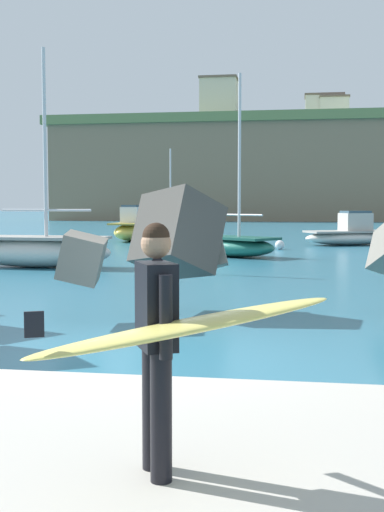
% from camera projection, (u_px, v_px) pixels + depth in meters
% --- Properties ---
extents(ground_plane, '(400.00, 400.00, 0.00)m').
position_uv_depth(ground_plane, '(146.00, 359.00, 9.38)').
color(ground_plane, '#2D6B84').
extents(walkway_path, '(48.00, 4.40, 0.24)m').
position_uv_depth(walkway_path, '(34.00, 456.00, 5.43)').
color(walkway_path, '#B2ADA3').
rests_on(walkway_path, ground).
extents(surfer_with_board, '(2.03, 1.49, 1.78)m').
position_uv_depth(surfer_with_board, '(165.00, 331.00, 4.59)').
color(surfer_with_board, black).
rests_on(surfer_with_board, walkway_path).
extents(boat_near_left, '(5.43, 2.06, 7.34)m').
position_uv_depth(boat_near_left, '(36.00, 250.00, 22.99)').
color(boat_near_left, beige).
rests_on(boat_near_left, ground).
extents(boat_near_centre, '(4.33, 3.86, 7.36)m').
position_uv_depth(boat_near_centre, '(234.00, 245.00, 27.63)').
color(boat_near_centre, '#1E6656').
rests_on(boat_near_centre, ground).
extents(boat_near_right, '(2.19, 5.81, 2.10)m').
position_uv_depth(boat_near_right, '(135.00, 229.00, 39.83)').
color(boat_near_right, '#EAC64C').
rests_on(boat_near_right, ground).
extents(boat_mid_left, '(3.24, 5.33, 6.34)m').
position_uv_depth(boat_mid_left, '(168.00, 226.00, 51.08)').
color(boat_mid_left, white).
rests_on(boat_mid_left, ground).
extents(boat_mid_right, '(5.25, 3.75, 1.80)m').
position_uv_depth(boat_mid_right, '(350.00, 234.00, 35.49)').
color(boat_mid_right, beige).
rests_on(boat_mid_right, ground).
extents(mooring_buoy_middle, '(0.44, 0.44, 0.44)m').
position_uv_depth(mooring_buoy_middle, '(280.00, 245.00, 31.99)').
color(mooring_buoy_middle, silver).
rests_on(mooring_buoy_middle, ground).
extents(headland_bluff, '(89.56, 41.95, 13.63)m').
position_uv_depth(headland_bluff, '(378.00, 173.00, 101.14)').
color(headland_bluff, '#847056').
rests_on(headland_bluff, ground).
extents(station_building_west, '(5.34, 8.12, 6.39)m').
position_uv_depth(station_building_west, '(220.00, 102.00, 97.62)').
color(station_building_west, beige).
rests_on(station_building_west, headland_bluff).
extents(station_building_east, '(6.11, 4.84, 5.60)m').
position_uv_depth(station_building_east, '(324.00, 113.00, 105.95)').
color(station_building_east, silver).
rests_on(station_building_east, headland_bluff).
extents(station_building_annex, '(4.57, 5.43, 5.11)m').
position_uv_depth(station_building_annex, '(334.00, 114.00, 105.25)').
color(station_building_annex, silver).
rests_on(station_building_annex, headland_bluff).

